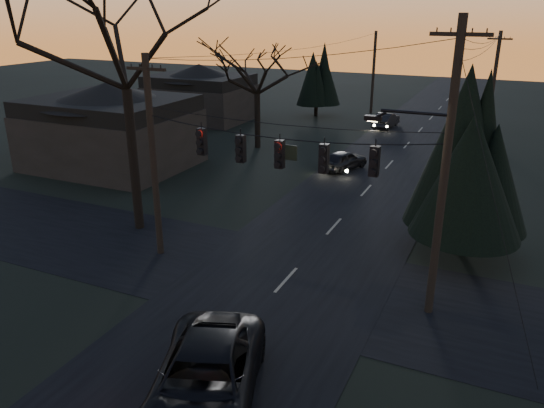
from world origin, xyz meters
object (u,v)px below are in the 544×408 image
at_px(utility_pole_right, 428,311).
at_px(utility_pole_left, 161,253).
at_px(utility_pole_far_r, 485,141).
at_px(utility_pole_far_l, 371,113).
at_px(sedan_oncoming_a, 344,160).
at_px(sedan_oncoming_b, 386,120).
at_px(evergreen_right, 473,158).
at_px(bare_tree_left, 121,26).
at_px(suv_near, 205,381).

bearing_deg(utility_pole_right, utility_pole_left, 180.00).
xyz_separation_m(utility_pole_far_r, utility_pole_far_l, (-11.50, 8.00, 0.00)).
height_order(sedan_oncoming_a, sedan_oncoming_b, sedan_oncoming_b).
bearing_deg(evergreen_right, bare_tree_left, -166.52).
bearing_deg(utility_pole_left, sedan_oncoming_a, 77.51).
bearing_deg(suv_near, sedan_oncoming_a, 78.74).
bearing_deg(utility_pole_far_r, utility_pole_right, -90.00).
height_order(utility_pole_far_l, evergreen_right, evergreen_right).
height_order(bare_tree_left, evergreen_right, bare_tree_left).
relative_size(utility_pole_left, utility_pole_far_r, 1.00).
xyz_separation_m(utility_pole_right, suv_near, (-4.70, -7.38, 0.83)).
height_order(utility_pole_right, sedan_oncoming_b, utility_pole_right).
bearing_deg(utility_pole_right, bare_tree_left, 172.19).
distance_m(suv_near, sedan_oncoming_b, 37.40).
height_order(evergreen_right, sedan_oncoming_b, evergreen_right).
bearing_deg(utility_pole_left, utility_pole_far_r, 67.67).
relative_size(utility_pole_far_l, evergreen_right, 1.07).
bearing_deg(utility_pole_far_l, utility_pole_right, -72.28).
relative_size(evergreen_right, suv_near, 1.26).
bearing_deg(bare_tree_left, utility_pole_left, -36.28).
relative_size(utility_pole_left, bare_tree_left, 0.63).
bearing_deg(bare_tree_left, evergreen_right, 13.48).
bearing_deg(utility_pole_far_l, bare_tree_left, -94.44).
relative_size(utility_pole_left, sedan_oncoming_a, 2.28).
distance_m(utility_pole_far_r, utility_pole_far_l, 14.01).
height_order(utility_pole_right, utility_pole_far_l, utility_pole_right).
bearing_deg(sedan_oncoming_b, evergreen_right, 115.22).
distance_m(utility_pole_far_r, bare_tree_left, 31.10).
height_order(utility_pole_right, evergreen_right, evergreen_right).
bearing_deg(utility_pole_far_l, sedan_oncoming_b, -64.45).
xyz_separation_m(utility_pole_right, utility_pole_far_r, (0.00, 28.00, 0.00)).
xyz_separation_m(utility_pole_left, utility_pole_far_r, (11.50, 28.00, 0.00)).
bearing_deg(evergreen_right, utility_pole_far_l, 111.46).
relative_size(suv_near, sedan_oncoming_a, 1.59).
bearing_deg(utility_pole_left, utility_pole_far_l, 90.00).
bearing_deg(sedan_oncoming_a, evergreen_right, 150.28).
distance_m(utility_pole_right, suv_near, 8.79).
bearing_deg(evergreen_right, utility_pole_right, -95.29).
bearing_deg(sedan_oncoming_b, suv_near, 100.75).
distance_m(utility_pole_left, bare_tree_left, 9.95).
distance_m(utility_pole_far_r, evergreen_right, 22.97).
bearing_deg(utility_pole_right, evergreen_right, 84.71).
xyz_separation_m(utility_pole_left, suv_near, (6.80, -7.38, 0.83)).
height_order(utility_pole_left, utility_pole_far_l, utility_pole_left).
bearing_deg(evergreen_right, sedan_oncoming_b, 110.38).
relative_size(evergreen_right, sedan_oncoming_b, 1.89).
bearing_deg(utility_pole_far_l, evergreen_right, -68.54).
relative_size(utility_pole_left, suv_near, 1.43).
height_order(utility_pole_left, sedan_oncoming_a, utility_pole_left).
height_order(utility_pole_far_r, sedan_oncoming_b, utility_pole_far_r).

